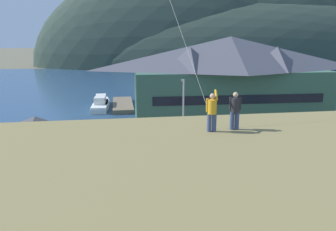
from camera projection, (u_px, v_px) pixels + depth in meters
ground_plane at (202, 196)px, 24.99m from camera, size 600.00×600.00×0.00m
parking_lot_pad at (188, 170)px, 29.79m from camera, size 40.00×20.00×0.10m
bay_water at (142, 83)px, 82.70m from camera, size 360.00×84.00×0.03m
far_hill_west_ridge at (194, 64)px, 139.04m from camera, size 125.93×54.82×79.01m
far_hill_east_peak at (256, 64)px, 136.15m from camera, size 147.79×53.03×53.69m
far_hill_center_saddle at (254, 63)px, 140.51m from camera, size 120.56×48.37×74.55m
harbor_lodge at (230, 77)px, 45.38m from camera, size 27.15×11.45×11.41m
storage_shed_near_lot at (38, 143)px, 29.15m from camera, size 7.07×5.74×4.91m
wharf_dock at (123, 105)px, 55.77m from camera, size 3.20×11.30×0.70m
moored_boat_wharfside at (100, 105)px, 53.53m from camera, size 2.76×7.50×2.16m
moored_boat_outer_mooring at (144, 105)px, 54.15m from camera, size 2.35×6.34×2.16m
moored_boat_inner_slip at (101, 103)px, 55.63m from camera, size 2.52×7.24×2.16m
parked_car_mid_row_center at (174, 186)px, 24.22m from camera, size 4.35×2.37×1.82m
parked_car_back_row_right at (122, 157)px, 29.94m from camera, size 4.22×2.09×1.82m
parked_car_mid_row_far at (62, 194)px, 23.08m from camera, size 4.33×2.33×1.82m
parked_car_back_row_left at (299, 174)px, 26.44m from camera, size 4.32×2.29×1.82m
parked_car_front_row_red at (315, 142)px, 34.05m from camera, size 4.25×2.14×1.82m
parked_car_front_row_end at (208, 152)px, 31.42m from camera, size 4.29×2.23×1.82m
parking_light_pole at (183, 110)px, 34.25m from camera, size 0.24×0.78×7.17m
person_kite_flyer at (212, 111)px, 15.06m from camera, size 0.58×0.63×1.86m
person_companion at (235, 110)px, 15.40m from camera, size 0.55×0.40×1.74m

